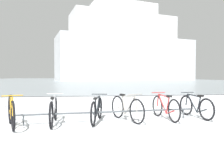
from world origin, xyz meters
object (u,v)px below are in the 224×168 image
object	(u,v)px
bicycle_0	(11,112)
ferry_ship	(125,49)
bicycle_4	(165,107)
bicycle_5	(195,107)
bicycle_2	(97,110)
bicycle_3	(127,108)
bicycle_1	(53,111)

from	to	relation	value
bicycle_0	ferry_ship	distance (m)	59.56
bicycle_0	bicycle_4	distance (m)	4.23
bicycle_5	ferry_ship	size ratio (longest dim) A/B	0.04
bicycle_4	ferry_ship	distance (m)	58.25
bicycle_2	bicycle_3	xyz separation A→B (m)	(0.86, 0.05, 0.02)
bicycle_1	bicycle_4	size ratio (longest dim) A/B	1.05
bicycle_1	bicycle_3	xyz separation A→B (m)	(2.02, 0.17, 0.01)
bicycle_3	bicycle_4	size ratio (longest dim) A/B	0.94
bicycle_5	bicycle_1	bearing A→B (deg)	-174.55
bicycle_3	bicycle_5	bearing A→B (deg)	5.96
bicycle_4	bicycle_0	bearing A→B (deg)	-172.44
bicycle_0	bicycle_2	bearing A→B (deg)	10.48
bicycle_2	bicycle_4	size ratio (longest dim) A/B	1.00
bicycle_2	bicycle_3	distance (m)	0.86
bicycle_3	bicycle_0	bearing A→B (deg)	-171.46
bicycle_3	ferry_ship	xyz separation A→B (m)	(9.90, 57.03, 8.74)
bicycle_0	bicycle_5	xyz separation A→B (m)	(5.21, 0.68, -0.03)
bicycle_1	ferry_ship	world-z (taller)	ferry_ship
bicycle_5	bicycle_3	bearing A→B (deg)	-174.04
bicycle_5	bicycle_4	bearing A→B (deg)	-172.98
bicycle_0	bicycle_2	size ratio (longest dim) A/B	0.94
bicycle_5	ferry_ship	bearing A→B (deg)	82.27
bicycle_2	ferry_ship	bearing A→B (deg)	79.33
bicycle_0	bicycle_5	bearing A→B (deg)	7.46
bicycle_2	ferry_ship	xyz separation A→B (m)	(10.76, 57.08, 8.76)
bicycle_1	bicycle_0	bearing A→B (deg)	-164.27
bicycle_5	bicycle_2	bearing A→B (deg)	-174.71
bicycle_2	bicycle_4	distance (m)	2.04
bicycle_0	bicycle_1	world-z (taller)	bicycle_0
bicycle_1	bicycle_5	world-z (taller)	bicycle_1
bicycle_1	bicycle_5	distance (m)	4.24
bicycle_1	bicycle_4	world-z (taller)	bicycle_1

